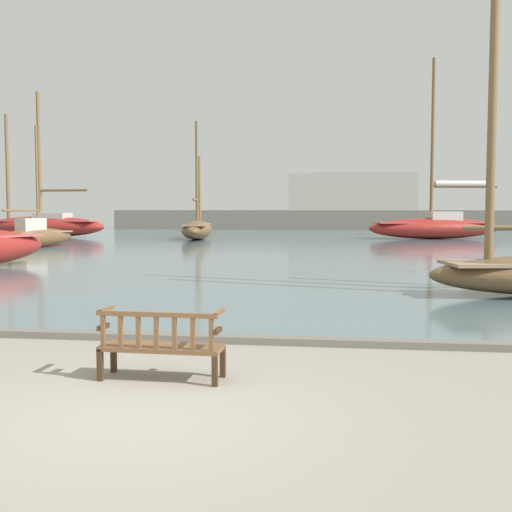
{
  "coord_description": "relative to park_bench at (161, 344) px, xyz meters",
  "views": [
    {
      "loc": [
        2.2,
        -6.55,
        2.23
      ],
      "look_at": [
        -0.07,
        10.0,
        1.0
      ],
      "focal_mm": 45.0,
      "sensor_mm": 36.0,
      "label": 1
    }
  ],
  "objects": [
    {
      "name": "far_breakwater",
      "position": [
        1.09,
        58.49,
        1.49
      ],
      "size": [
        43.9,
        2.4,
        5.89
      ],
      "color": "slate",
      "rests_on": "ground"
    },
    {
      "name": "park_bench",
      "position": [
        0.0,
        0.0,
        0.0
      ],
      "size": [
        1.62,
        0.58,
        0.92
      ],
      "color": "#3D2A19",
      "rests_on": "ground"
    },
    {
      "name": "sailboat_mid_starboard",
      "position": [
        -8.01,
        36.59,
        0.38
      ],
      "size": [
        3.15,
        7.82,
        8.33
      ],
      "color": "brown",
      "rests_on": "harbor_water"
    },
    {
      "name": "sailboat_distant_harbor",
      "position": [
        -20.37,
        38.25,
        0.59
      ],
      "size": [
        11.78,
        3.73,
        10.95
      ],
      "color": "maroon",
      "rests_on": "harbor_water"
    },
    {
      "name": "harbor_water",
      "position": [
        0.15,
        42.56,
        -0.43
      ],
      "size": [
        100.0,
        80.0,
        0.08
      ],
      "primitive_type": "cube",
      "color": "slate",
      "rests_on": "ground"
    },
    {
      "name": "ground_plane",
      "position": [
        0.15,
        -1.44,
        -0.47
      ],
      "size": [
        160.0,
        160.0,
        0.0
      ],
      "primitive_type": "plane",
      "color": "gray"
    },
    {
      "name": "sailboat_outer_port",
      "position": [
        -14.75,
        25.87,
        0.27
      ],
      "size": [
        2.72,
        5.93,
        6.81
      ],
      "color": "brown",
      "rests_on": "harbor_water"
    },
    {
      "name": "sailboat_nearest_port",
      "position": [
        8.86,
        39.42,
        0.6
      ],
      "size": [
        9.99,
        4.91,
        12.79
      ],
      "color": "maroon",
      "rests_on": "harbor_water"
    },
    {
      "name": "quay_edge_kerb",
      "position": [
        0.15,
        2.41,
        -0.41
      ],
      "size": [
        40.0,
        0.3,
        0.12
      ],
      "primitive_type": "cube",
      "color": "slate",
      "rests_on": "ground"
    }
  ]
}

